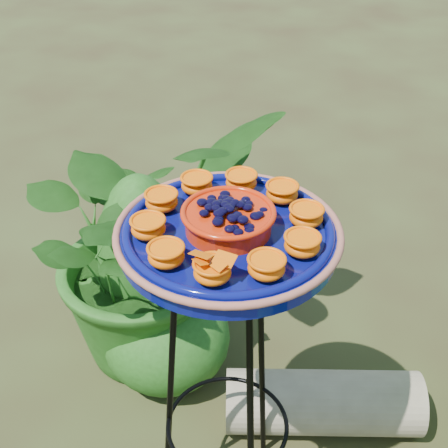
# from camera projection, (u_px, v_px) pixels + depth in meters

# --- Properties ---
(tripod_stand) EXTENTS (0.39, 0.39, 0.83)m
(tripod_stand) POSITION_uv_depth(u_px,v_px,m) (228.00, 363.00, 1.40)
(tripod_stand) COLOR black
(tripod_stand) RESTS_ON ground
(feeder_dish) EXTENTS (0.55, 0.55, 0.10)m
(feeder_dish) POSITION_uv_depth(u_px,v_px,m) (228.00, 231.00, 1.20)
(feeder_dish) COLOR #070C58
(feeder_dish) RESTS_ON tripod_stand
(driftwood_log) EXTENTS (0.60, 0.34, 0.19)m
(driftwood_log) POSITION_uv_depth(u_px,v_px,m) (323.00, 402.00, 1.83)
(driftwood_log) COLOR tan
(driftwood_log) RESTS_ON ground
(shrub_back_left) EXTENTS (0.94, 0.99, 0.86)m
(shrub_back_left) POSITION_uv_depth(u_px,v_px,m) (142.00, 240.00, 1.92)
(shrub_back_left) COLOR #1E4C14
(shrub_back_left) RESTS_ON ground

